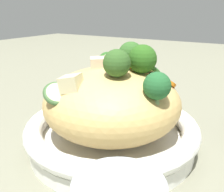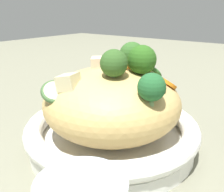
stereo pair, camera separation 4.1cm
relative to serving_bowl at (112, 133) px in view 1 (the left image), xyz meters
name	(u,v)px [view 1 (the left image)]	position (x,y,z in m)	size (l,w,h in m)	color
ground_plane	(112,147)	(0.00, 0.00, -0.03)	(3.00, 3.00, 0.00)	slate
serving_bowl	(112,133)	(0.00, 0.00, 0.00)	(0.28, 0.28, 0.05)	white
noodle_heap	(112,103)	(0.00, 0.00, 0.05)	(0.22, 0.22, 0.11)	tan
broccoli_florets	(129,64)	(0.01, -0.02, 0.12)	(0.16, 0.19, 0.07)	#92B070
carrot_coins	(133,69)	(0.04, -0.02, 0.10)	(0.07, 0.13, 0.04)	orange
zucchini_slices	(118,82)	(-0.02, -0.02, 0.10)	(0.17, 0.15, 0.05)	beige
chicken_chunks	(110,68)	(0.00, 0.00, 0.11)	(0.14, 0.09, 0.04)	beige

